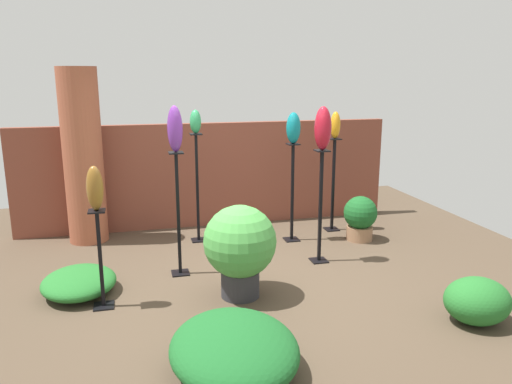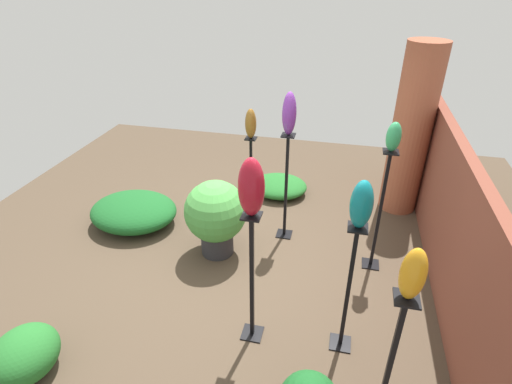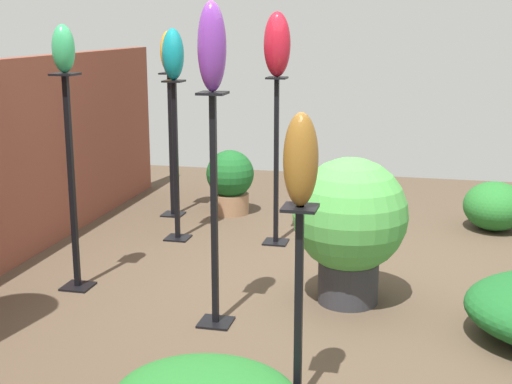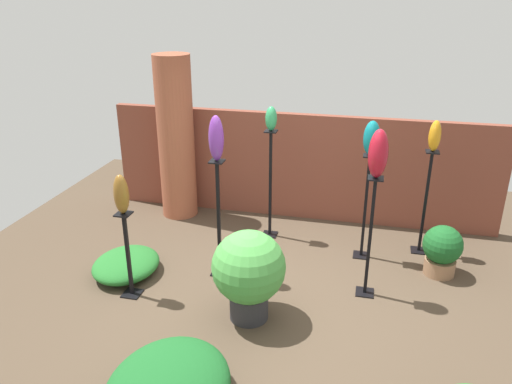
% 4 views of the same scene
% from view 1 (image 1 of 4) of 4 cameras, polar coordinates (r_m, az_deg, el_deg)
% --- Properties ---
extents(ground_plane, '(8.00, 8.00, 0.00)m').
position_cam_1_polar(ground_plane, '(5.70, -1.64, -10.11)').
color(ground_plane, '#4C3D2D').
extents(brick_wall_back, '(5.60, 0.12, 1.56)m').
position_cam_1_polar(brick_wall_back, '(7.56, -5.38, 1.97)').
color(brick_wall_back, brown).
rests_on(brick_wall_back, ground).
extents(brick_pillar, '(0.52, 0.52, 2.36)m').
position_cam_1_polar(brick_pillar, '(7.11, -19.16, 3.84)').
color(brick_pillar, '#9E5138').
rests_on(brick_pillar, ground).
extents(pedestal_ruby, '(0.20, 0.20, 1.39)m').
position_cam_1_polar(pedestal_ruby, '(6.10, 7.36, -2.20)').
color(pedestal_ruby, black).
rests_on(pedestal_ruby, ground).
extents(pedestal_jade, '(0.20, 0.20, 1.49)m').
position_cam_1_polar(pedestal_jade, '(6.84, -6.71, -0.03)').
color(pedestal_jade, black).
rests_on(pedestal_jade, ground).
extents(pedestal_teal, '(0.20, 0.20, 1.36)m').
position_cam_1_polar(pedestal_teal, '(6.85, 4.16, -0.53)').
color(pedestal_teal, black).
rests_on(pedestal_teal, ground).
extents(pedestal_violet, '(0.20, 0.20, 1.43)m').
position_cam_1_polar(pedestal_violet, '(5.73, -8.86, -3.08)').
color(pedestal_violet, black).
rests_on(pedestal_violet, ground).
extents(pedestal_bronze, '(0.20, 0.20, 1.00)m').
position_cam_1_polar(pedestal_bronze, '(5.17, -17.32, -7.86)').
color(pedestal_bronze, black).
rests_on(pedestal_bronze, ground).
extents(pedestal_amber, '(0.20, 0.20, 1.37)m').
position_cam_1_polar(pedestal_amber, '(7.38, 8.79, 0.40)').
color(pedestal_amber, black).
rests_on(pedestal_amber, ground).
extents(art_vase_ruby, '(0.20, 0.22, 0.51)m').
position_cam_1_polar(art_vase_ruby, '(5.91, 7.65, 7.23)').
color(art_vase_ruby, maroon).
rests_on(art_vase_ruby, pedestal_ruby).
extents(art_vase_jade, '(0.15, 0.15, 0.31)m').
position_cam_1_polar(art_vase_jade, '(6.68, -6.94, 7.99)').
color(art_vase_jade, '#2D9356').
rests_on(art_vase_jade, pedestal_jade).
extents(art_vase_teal, '(0.19, 0.18, 0.42)m').
position_cam_1_polar(art_vase_teal, '(6.68, 4.30, 7.31)').
color(art_vase_teal, '#0F727A').
rests_on(art_vase_teal, pedestal_teal).
extents(art_vase_violet, '(0.17, 0.17, 0.51)m').
position_cam_1_polar(art_vase_violet, '(5.53, -9.25, 7.13)').
color(art_vase_violet, '#6B2D8C').
rests_on(art_vase_violet, pedestal_violet).
extents(art_vase_bronze, '(0.16, 0.16, 0.43)m').
position_cam_1_polar(art_vase_bronze, '(4.95, -17.93, 0.41)').
color(art_vase_bronze, brown).
rests_on(art_vase_bronze, pedestal_bronze).
extents(art_vase_amber, '(0.14, 0.16, 0.38)m').
position_cam_1_polar(art_vase_amber, '(7.23, 9.05, 7.57)').
color(art_vase_amber, orange).
rests_on(art_vase_amber, pedestal_amber).
extents(potted_plant_near_pillar, '(0.46, 0.46, 0.62)m').
position_cam_1_polar(potted_plant_near_pillar, '(7.07, 11.82, -2.80)').
color(potted_plant_near_pillar, '#936B4C').
rests_on(potted_plant_near_pillar, ground).
extents(potted_plant_mid_right, '(0.75, 0.75, 0.98)m').
position_cam_1_polar(potted_plant_mid_right, '(5.13, -1.85, -6.14)').
color(potted_plant_mid_right, '#2D2D33').
rests_on(potted_plant_mid_right, ground).
extents(foliage_bed_east, '(0.62, 0.55, 0.43)m').
position_cam_1_polar(foliage_bed_east, '(5.16, 23.96, -11.30)').
color(foliage_bed_east, '#236B28').
rests_on(foliage_bed_east, ground).
extents(foliage_bed_west, '(1.00, 1.20, 0.39)m').
position_cam_1_polar(foliage_bed_west, '(4.05, -2.52, -17.50)').
color(foliage_bed_west, '#195923').
rests_on(foliage_bed_west, ground).
extents(foliage_bed_center, '(0.77, 0.88, 0.25)m').
position_cam_1_polar(foliage_bed_center, '(5.67, -19.58, -9.69)').
color(foliage_bed_center, '#236B28').
rests_on(foliage_bed_center, ground).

